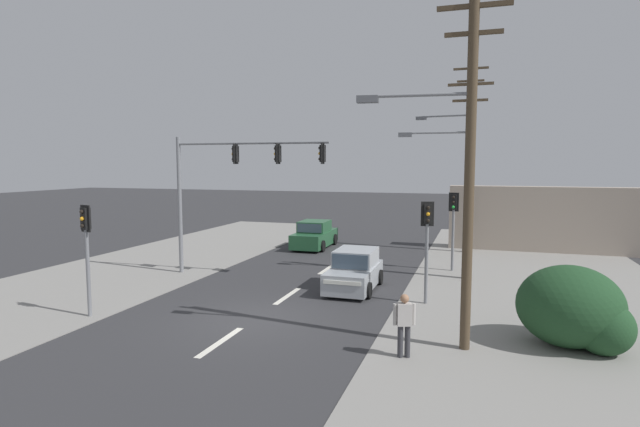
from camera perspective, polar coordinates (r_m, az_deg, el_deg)
name	(u,v)px	position (r m, az deg, el deg)	size (l,w,h in m)	color
ground_plane	(252,320)	(15.96, -7.75, -11.99)	(140.00, 140.00, 0.00)	#303033
lane_dash_near	(220,342)	(14.28, -11.31, -14.19)	(0.20, 2.40, 0.01)	silver
lane_dash_mid	(288,296)	(18.60, -3.72, -9.37)	(0.20, 2.40, 0.01)	silver
lane_dash_far	(327,269)	(23.19, 0.83, -6.33)	(0.20, 2.40, 0.01)	silver
kerb_right_verge	(561,329)	(16.60, 25.81, -11.77)	(10.00, 44.00, 0.02)	gray
kerb_left_verge	(115,274)	(23.76, -22.36, -6.46)	(8.00, 40.00, 0.02)	gray
utility_pole_foreground_right	(464,160)	(13.16, 16.14, 5.86)	(3.78, 0.54, 9.13)	#4C3D2B
utility_pole_midground_right	(464,169)	(21.57, 16.17, 4.87)	(3.78, 0.48, 8.52)	#4C3D2B
utility_pole_background_right	(466,151)	(28.25, 16.36, 6.87)	(3.78, 0.59, 10.33)	#4C3D2B
traffic_signal_mast	(229,175)	(21.61, -10.39, 4.32)	(6.89, 0.59, 6.00)	slate
pedestal_signal_right_kerb	(427,235)	(17.43, 12.13, -2.41)	(0.43, 0.31, 3.56)	slate
pedestal_signal_left_kerb	(86,241)	(17.23, -25.14, -2.91)	(0.44, 0.31, 3.56)	slate
pedestal_signal_far_median	(453,218)	(23.14, 15.00, -0.50)	(0.44, 0.30, 3.56)	slate
roadside_bush	(575,310)	(14.90, 27.12, -9.75)	(2.82, 2.41, 2.18)	#1E4223
shopfront_wall_far	(563,220)	(30.18, 26.04, -0.67)	(12.00, 1.00, 3.60)	#A39384
hatchback_crossing_left	(354,271)	(19.44, 3.96, -6.59)	(1.80, 3.65, 1.53)	#A3A8AD
sedan_oncoming_near	(315,235)	(28.94, -0.61, -2.52)	(1.95, 4.27, 1.56)	#235633
pedestrian_at_kerb	(404,322)	(12.82, 9.60, -12.12)	(0.53, 0.33, 1.63)	#333338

